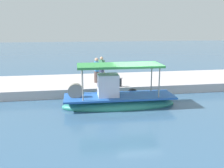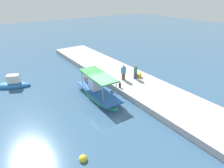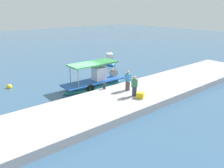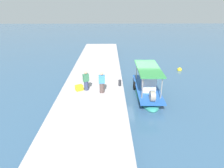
{
  "view_description": "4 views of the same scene",
  "coord_description": "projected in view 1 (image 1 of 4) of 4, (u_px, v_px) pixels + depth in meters",
  "views": [
    {
      "loc": [
        3.66,
        13.23,
        4.36
      ],
      "look_at": [
        1.1,
        -1.94,
        0.8
      ],
      "focal_mm": 40.29,
      "sensor_mm": 36.0,
      "label": 1
    },
    {
      "loc": [
        -13.07,
        8.38,
        9.23
      ],
      "look_at": [
        1.32,
        -1.68,
        0.77
      ],
      "focal_mm": 30.55,
      "sensor_mm": 36.0,
      "label": 2
    },
    {
      "loc": [
        -10.59,
        -16.65,
        7.19
      ],
      "look_at": [
        1.11,
        -2.47,
        0.99
      ],
      "focal_mm": 36.87,
      "sensor_mm": 36.0,
      "label": 3
    },
    {
      "loc": [
        16.02,
        -2.98,
        7.14
      ],
      "look_at": [
        1.11,
        -2.79,
        0.97
      ],
      "focal_mm": 31.51,
      "sensor_mm": 36.0,
      "label": 4
    }
  ],
  "objects": [
    {
      "name": "main_fishing_boat",
      "position": [
        118.0,
        99.0,
        13.89
      ],
      "size": [
        6.34,
        2.01,
        2.71
      ],
      "color": "teal",
      "rests_on": "ground_plane"
    },
    {
      "name": "ground_plane",
      "position": [
        137.0,
        105.0,
        14.28
      ],
      "size": [
        120.0,
        120.0,
        0.0
      ],
      "primitive_type": "plane",
      "color": "#365979"
    },
    {
      "name": "fisherman_by_crate",
      "position": [
        102.0,
        69.0,
        18.45
      ],
      "size": [
        0.49,
        0.52,
        1.61
      ],
      "color": "#323B5B",
      "rests_on": "dock_quay"
    },
    {
      "name": "mooring_bollard",
      "position": [
        120.0,
        83.0,
        16.03
      ],
      "size": [
        0.24,
        0.24,
        0.52
      ],
      "primitive_type": "cylinder",
      "color": "#2D2D33",
      "rests_on": "dock_quay"
    },
    {
      "name": "fisherman_near_bollard",
      "position": [
        97.0,
        71.0,
        17.13
      ],
      "size": [
        0.4,
        0.49,
        1.69
      ],
      "color": "brown",
      "rests_on": "dock_quay"
    },
    {
      "name": "cargo_crate",
      "position": [
        100.0,
        74.0,
        19.11
      ],
      "size": [
        0.67,
        0.71,
        0.43
      ],
      "primitive_type": "cube",
      "rotation": [
        0.0,
        0.0,
        2.07
      ],
      "color": "gold",
      "rests_on": "dock_quay"
    },
    {
      "name": "dock_quay",
      "position": [
        121.0,
        83.0,
        18.43
      ],
      "size": [
        36.0,
        5.12,
        0.57
      ],
      "primitive_type": "cube",
      "color": "#B1AAAC",
      "rests_on": "ground_plane"
    }
  ]
}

